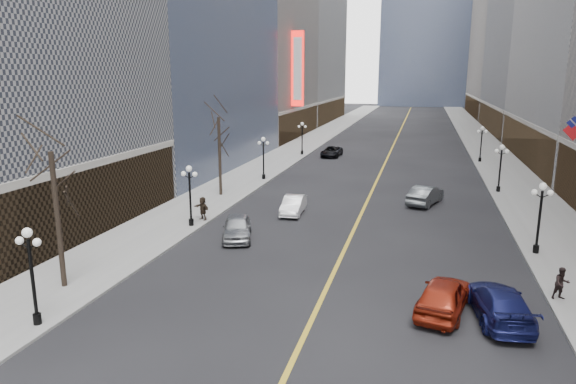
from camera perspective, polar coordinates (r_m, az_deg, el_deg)
The scene contains 22 objects.
sidewalk_east at distance 75.03m, azimuth 21.91°, elevation 3.53°, with size 6.00×230.00×0.15m, color gray.
sidewalk_west at distance 76.69m, azimuth 0.65°, elevation 4.65°, with size 6.00×230.00×0.15m, color gray.
lane_line at distance 84.46m, azimuth 11.63°, elevation 5.11°, with size 0.25×200.00×0.02m, color gold.
bldg_east_c at distance 113.26m, azimuth 29.15°, elevation 18.00°, with size 26.60×40.60×48.80m.
streetlamp_east_1 at distance 35.35m, azimuth 26.23°, elevation -1.87°, with size 1.26×0.44×4.52m.
streetlamp_east_2 at distance 52.76m, azimuth 22.55°, elevation 2.98°, with size 1.26×0.44×4.52m.
streetlamp_east_3 at distance 70.46m, azimuth 20.70°, elevation 5.40°, with size 1.26×0.44×4.52m.
streetlamp_west_0 at distance 25.36m, azimuth -26.65°, elevation -7.40°, with size 1.26×0.44×4.52m.
streetlamp_west_1 at distance 38.24m, azimuth -10.85°, elevation 0.29°, with size 1.26×0.44×4.52m.
streetlamp_west_2 at distance 54.74m, azimuth -2.74°, elevation 4.28°, with size 1.26×0.44×4.52m.
streetlamp_west_3 at distance 71.96m, azimuth 1.58°, elevation 6.37°, with size 1.26×0.44×4.52m.
theatre_marquee at distance 86.06m, azimuth 1.09°, elevation 13.51°, with size 2.00×0.55×12.00m.
tree_west_near at distance 28.54m, azimuth -24.66°, elevation 1.91°, with size 3.60×3.60×7.92m.
tree_west_far at distance 47.42m, azimuth -7.69°, elevation 6.91°, with size 3.60×3.60×7.92m.
car_nb_near at distance 35.69m, azimuth -5.67°, elevation -3.90°, with size 1.93×4.80×1.64m, color #94979B.
car_nb_mid at distance 41.82m, azimuth 0.59°, elevation -1.46°, with size 1.54×4.41×1.45m, color white.
car_nb_far at distance 71.41m, azimuth 4.88°, elevation 4.50°, with size 2.36×5.12×1.42m, color black.
car_sb_near at distance 26.14m, azimuth 22.44°, elevation -11.34°, with size 2.25×5.54×1.61m, color #15194F.
car_sb_mid at distance 25.95m, azimuth 16.91°, elevation -10.93°, with size 2.04×5.06×1.72m, color maroon.
car_sb_far at distance 46.39m, azimuth 15.02°, elevation -0.33°, with size 1.75×5.03×1.66m, color #464A4D.
ped_east_walk at distance 29.24m, azimuth 28.12°, elevation -8.95°, with size 0.81×0.44×1.66m, color black.
ped_west_far at distance 40.05m, azimuth -9.47°, elevation -1.80°, with size 1.67×0.48×1.81m, color black.
Camera 1 is at (4.50, -3.60, 11.11)m, focal length 32.00 mm.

